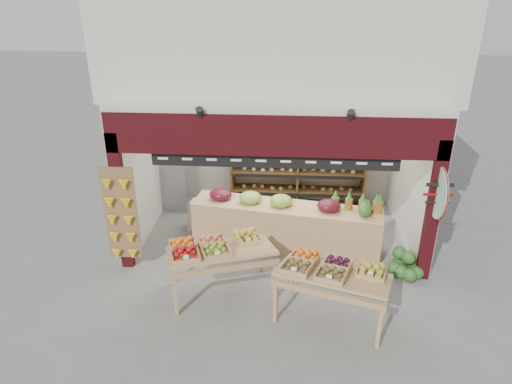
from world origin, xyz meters
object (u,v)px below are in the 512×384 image
object	(u,v)px
watermelon_pile	(405,266)
mid_counter	(285,225)
back_shelving	(298,156)
cardboard_stack	(209,219)
refrigerator	(176,166)
display_table_left	(213,249)
display_table_right	(330,271)

from	to	relation	value
watermelon_pile	mid_counter	bearing A→B (deg)	159.96
back_shelving	watermelon_pile	size ratio (longest dim) A/B	5.00
back_shelving	cardboard_stack	size ratio (longest dim) A/B	3.13
mid_counter	refrigerator	bearing A→B (deg)	145.36
mid_counter	display_table_left	distance (m)	2.02
mid_counter	display_table_right	world-z (taller)	mid_counter
mid_counter	watermelon_pile	size ratio (longest dim) A/B	5.96
mid_counter	display_table_left	size ratio (longest dim) A/B	1.92
back_shelving	display_table_left	world-z (taller)	back_shelving
cardboard_stack	watermelon_pile	distance (m)	4.16
back_shelving	refrigerator	distance (m)	2.90
mid_counter	watermelon_pile	xyz separation A→B (m)	(2.24, -0.82, -0.33)
refrigerator	watermelon_pile	distance (m)	5.58
back_shelving	cardboard_stack	xyz separation A→B (m)	(-1.92, -1.44, -0.99)
cardboard_stack	display_table_right	size ratio (longest dim) A/B	0.53
back_shelving	mid_counter	xyz separation A→B (m)	(-0.26, -2.10, -0.72)
refrigerator	mid_counter	xyz separation A→B (m)	(2.62, -1.81, -0.49)
back_shelving	display_table_right	xyz separation A→B (m)	(0.46, -4.18, -0.39)
refrigerator	cardboard_stack	bearing A→B (deg)	-41.61
back_shelving	cardboard_stack	bearing A→B (deg)	-143.16
cardboard_stack	display_table_right	world-z (taller)	display_table_right
cardboard_stack	watermelon_pile	world-z (taller)	cardboard_stack
refrigerator	display_table_right	bearing A→B (deg)	-40.87
cardboard_stack	mid_counter	size ratio (longest dim) A/B	0.27
back_shelving	mid_counter	world-z (taller)	back_shelving
mid_counter	watermelon_pile	distance (m)	2.40
display_table_left	refrigerator	bearing A→B (deg)	112.75
display_table_left	display_table_right	distance (m)	1.97
display_table_right	watermelon_pile	distance (m)	2.08
refrigerator	display_table_right	distance (m)	5.13
back_shelving	display_table_right	world-z (taller)	back_shelving
back_shelving	mid_counter	size ratio (longest dim) A/B	0.84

